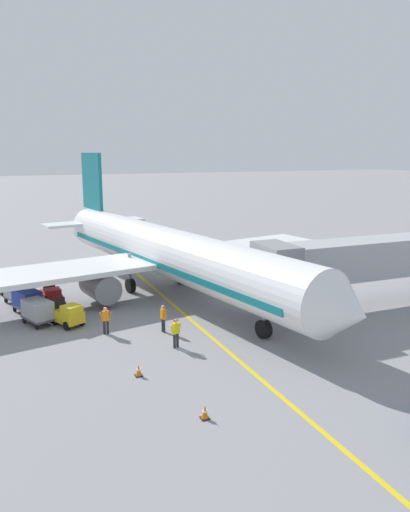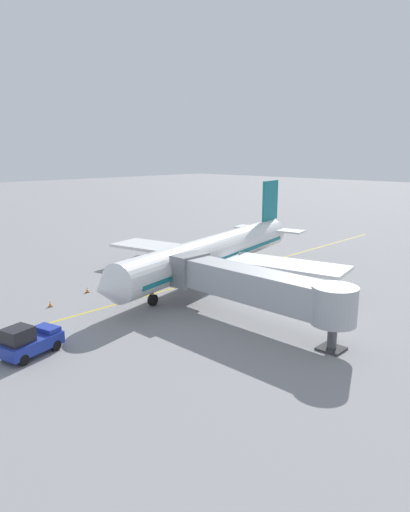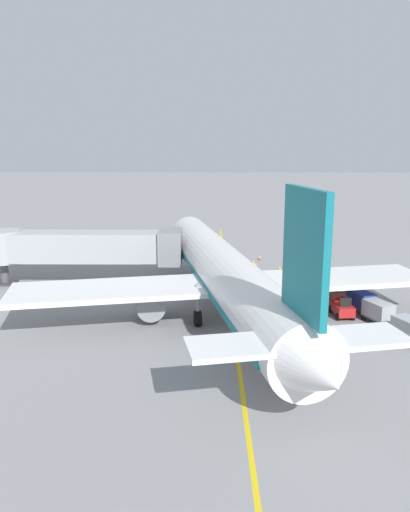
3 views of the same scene
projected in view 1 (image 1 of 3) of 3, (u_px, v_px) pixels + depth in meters
The scene contains 15 objects.
ground_plane at pixel (157, 291), 39.45m from camera, with size 400.00×400.00×0.00m, color gray.
gate_lead_in_line at pixel (157, 291), 39.45m from camera, with size 0.24×80.00×0.01m, color gold.
parked_airliner at pixel (167, 253), 38.29m from camera, with size 30.44×37.14×10.63m.
jet_bridge at pixel (373, 258), 35.23m from camera, with size 17.79×3.50×4.98m.
baggage_tug_lead at pixel (66, 314), 31.62m from camera, with size 2.20×2.77×1.62m.
baggage_tug_trailing at pixel (52, 296), 35.52m from camera, with size 1.45×2.58×1.62m.
baggage_cart_front at pixel (38, 310), 31.71m from camera, with size 2.05×2.94×1.58m.
baggage_cart_second_in_train at pixel (27, 299), 34.01m from camera, with size 2.05×2.94×1.58m.
baggage_cart_third_in_train at pixel (18, 291), 36.05m from camera, with size 2.05×2.94×1.58m.
baggage_cart_tail_end at pixel (4, 281), 38.88m from camera, with size 2.05×2.94×1.58m.
ground_crew_wing_walker at pixel (163, 317), 30.38m from camera, with size 0.28×0.73×1.69m.
ground_crew_loader at pixel (106, 319), 30.03m from camera, with size 0.73×0.31×1.69m.
ground_crew_marshaller at pixel (176, 332), 27.93m from camera, with size 0.72×0.33×1.69m.
safety_cone_nose_left at pixel (139, 370), 24.53m from camera, with size 0.36×0.36×0.59m.
safety_cone_nose_right at pixel (205, 412), 20.62m from camera, with size 0.36×0.36×0.59m.
Camera 1 is at (11.13, 36.56, 10.84)m, focal length 35.18 mm.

